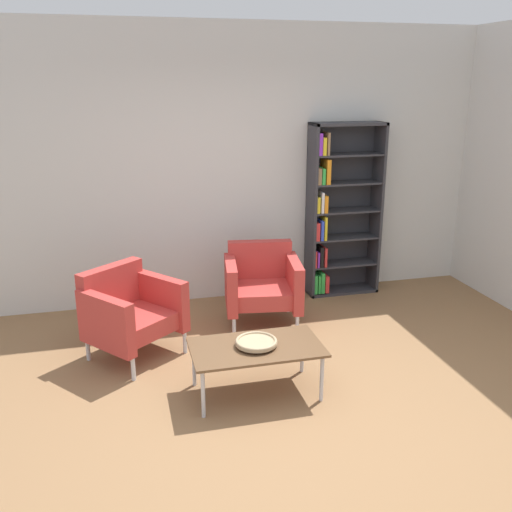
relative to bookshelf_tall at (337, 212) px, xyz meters
name	(u,v)px	position (x,y,z in m)	size (l,w,h in m)	color
ground_plane	(295,411)	(-1.20, -2.25, -0.93)	(8.32, 8.32, 0.00)	olive
plaster_back_panel	(227,166)	(-1.20, 0.21, 0.52)	(6.40, 0.12, 2.90)	silver
bookshelf_tall	(337,212)	(0.00, 0.00, 0.00)	(0.80, 0.30, 1.90)	#333338
coffee_table_low	(256,350)	(-1.41, -1.93, -0.56)	(1.00, 0.56, 0.40)	brown
decorative_bowl	(256,342)	(-1.41, -1.93, -0.50)	(0.32, 0.32, 0.05)	tan
armchair_spare_guest	(262,283)	(-1.03, -0.63, -0.52)	(0.81, 0.75, 0.78)	#B73833
armchair_near_window	(130,311)	(-2.32, -1.03, -0.52)	(0.95, 0.94, 0.78)	#B73833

